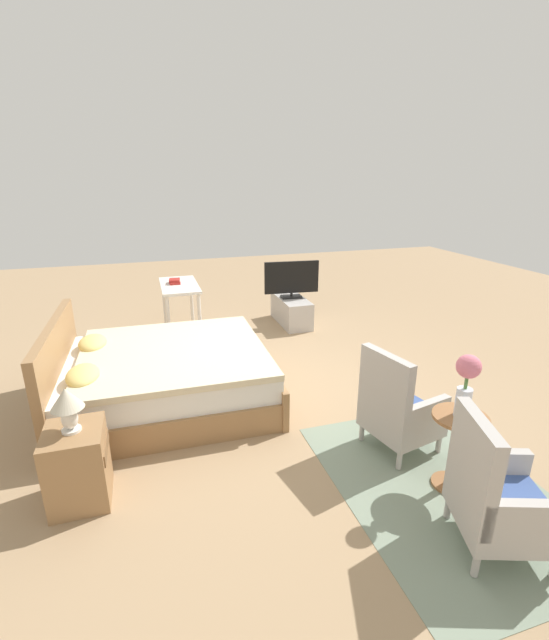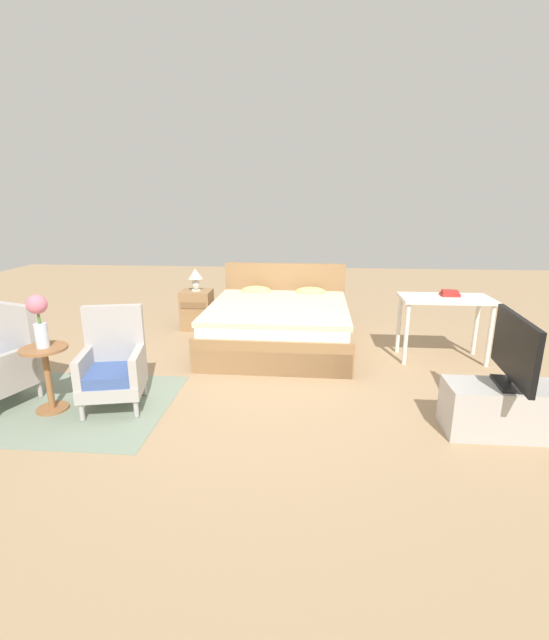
% 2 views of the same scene
% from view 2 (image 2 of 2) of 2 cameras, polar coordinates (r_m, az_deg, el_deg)
% --- Properties ---
extents(ground_plane, '(16.00, 16.00, 0.00)m').
position_cam_2_polar(ground_plane, '(4.69, -0.11, -7.80)').
color(ground_plane, '#A38460').
extents(floor_rug, '(2.10, 1.50, 0.01)m').
position_cam_2_polar(floor_rug, '(4.60, -26.81, -10.04)').
color(floor_rug, gray).
rests_on(floor_rug, ground_plane).
extents(bed, '(1.84, 2.11, 0.96)m').
position_cam_2_polar(bed, '(5.66, 0.62, -0.44)').
color(bed, '#997047').
rests_on(bed, ground_plane).
extents(armchair_by_window_left, '(0.68, 0.68, 0.92)m').
position_cam_2_polar(armchair_by_window_left, '(4.81, -32.56, -4.91)').
color(armchair_by_window_left, '#ADA8A3').
rests_on(armchair_by_window_left, floor_rug).
extents(armchair_by_window_right, '(0.64, 0.64, 0.92)m').
position_cam_2_polar(armchair_by_window_right, '(4.25, -20.70, -5.86)').
color(armchair_by_window_right, '#ADA8A3').
rests_on(armchair_by_window_right, floor_rug).
extents(side_table, '(0.40, 0.40, 0.61)m').
position_cam_2_polar(side_table, '(4.39, -28.05, -6.05)').
color(side_table, '#936038').
rests_on(side_table, ground_plane).
extents(flower_vase, '(0.17, 0.17, 0.48)m').
position_cam_2_polar(flower_vase, '(4.24, -28.95, 0.53)').
color(flower_vase, silver).
rests_on(flower_vase, side_table).
extents(nightstand, '(0.44, 0.41, 0.58)m').
position_cam_2_polar(nightstand, '(6.51, -10.29, 1.37)').
color(nightstand, '#997047').
rests_on(nightstand, ground_plane).
extents(table_lamp, '(0.22, 0.22, 0.33)m').
position_cam_2_polar(table_lamp, '(6.40, -10.51, 5.74)').
color(table_lamp, silver).
rests_on(table_lamp, nightstand).
extents(tv_stand, '(0.96, 0.40, 0.43)m').
position_cam_2_polar(tv_stand, '(4.06, 28.36, -10.46)').
color(tv_stand, '#B7B2AD').
rests_on(tv_stand, ground_plane).
extents(tv_flatscreen, '(0.23, 0.86, 0.58)m').
position_cam_2_polar(tv_flatscreen, '(3.88, 29.38, -3.55)').
color(tv_flatscreen, black).
rests_on(tv_flatscreen, tv_stand).
extents(vanity_desk, '(1.04, 0.52, 0.78)m').
position_cam_2_polar(vanity_desk, '(5.44, 21.77, 1.66)').
color(vanity_desk, silver).
rests_on(vanity_desk, ground_plane).
extents(book_stack, '(0.21, 0.17, 0.07)m').
position_cam_2_polar(book_stack, '(5.48, 22.36, 3.30)').
color(book_stack, '#AD2823').
rests_on(book_stack, vanity_desk).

